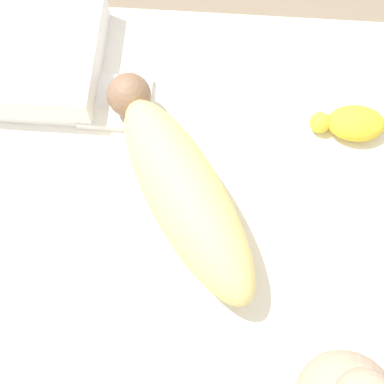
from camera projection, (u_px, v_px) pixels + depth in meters
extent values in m
plane|color=#7A6B56|center=(197.00, 223.00, 1.45)|extent=(12.00, 12.00, 0.00)
cube|color=white|center=(197.00, 208.00, 1.34)|extent=(1.43, 1.02, 0.24)
cube|color=white|center=(116.00, 103.00, 1.30)|extent=(0.17, 0.15, 0.02)
ellipsoid|color=#EFDB7F|center=(186.00, 196.00, 1.14)|extent=(0.41, 0.53, 0.17)
sphere|color=#89664C|center=(129.00, 95.00, 1.24)|extent=(0.10, 0.10, 0.10)
cube|color=white|center=(37.00, 53.00, 1.31)|extent=(0.31, 0.34, 0.10)
ellipsoid|color=yellow|center=(356.00, 123.00, 1.26)|extent=(0.14, 0.09, 0.06)
sphere|color=yellow|center=(320.00, 123.00, 1.27)|extent=(0.05, 0.05, 0.05)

